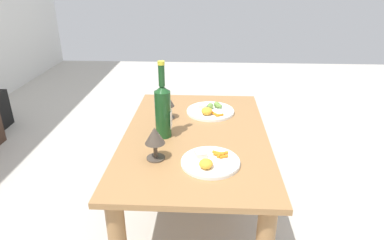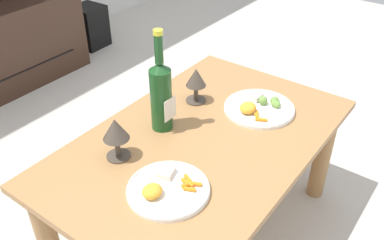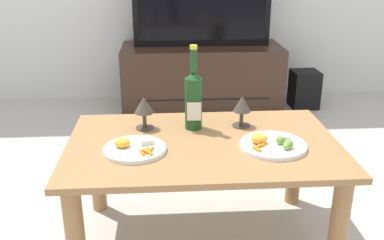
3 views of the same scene
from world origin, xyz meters
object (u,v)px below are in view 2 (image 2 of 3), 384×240
Objects in this scene: dinner_plate_left at (167,189)px; goblet_left at (116,131)px; dinner_plate_right at (259,107)px; wine_bottle at (161,93)px; goblet_right at (196,80)px; dining_table at (202,158)px; floor_speaker at (90,26)px.

goblet_left is at bearing 82.09° from dinner_plate_left.
dinner_plate_right reaches higher than dinner_plate_left.
wine_bottle is at bearing 143.32° from dinner_plate_right.
wine_bottle is at bearing -178.03° from goblet_right.
goblet_right is (0.18, 0.16, 0.18)m from dining_table.
dinner_plate_right is at bearing -36.68° from wine_bottle.
floor_speaker is 0.82× the size of wine_bottle.
goblet_right is 0.51m from dinner_plate_left.
floor_speaker is 2.00m from goblet_left.
floor_speaker is (0.98, 1.70, -0.23)m from dining_table.
dinner_plate_right is at bearing -24.22° from goblet_left.
dining_table is 0.30m from goblet_right.
wine_bottle is 0.21m from goblet_left.
dinner_plate_left is (-0.27, -0.07, 0.10)m from dining_table.
floor_speaker is at bearing 56.91° from wine_bottle.
dinner_plate_right is at bearing -14.73° from dining_table.
goblet_right is (0.42, -0.00, -0.01)m from goblet_left.
dinner_plate_right is at bearing -69.34° from goblet_right.
goblet_left is at bearing -130.36° from floor_speaker.
dining_table reaches higher than floor_speaker.
goblet_left reaches higher than dining_table.
dinner_plate_left is 0.92× the size of dinner_plate_right.
wine_bottle is (-1.01, -1.54, 0.46)m from floor_speaker.
floor_speaker is at bearing 60.02° from dining_table.
dinner_plate_left is at bearing -97.91° from goblet_left.
dinner_plate_left is (-0.24, -0.22, -0.13)m from wine_bottle.
wine_bottle is 2.61× the size of goblet_right.
dining_table is at bearing -121.96° from floor_speaker.
dinner_plate_right is (0.30, -0.22, -0.13)m from wine_bottle.
goblet_left is 1.04× the size of goblet_right.
dinner_plate_left is at bearing -153.39° from goblet_right.
goblet_right is at bearing -119.34° from floor_speaker.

